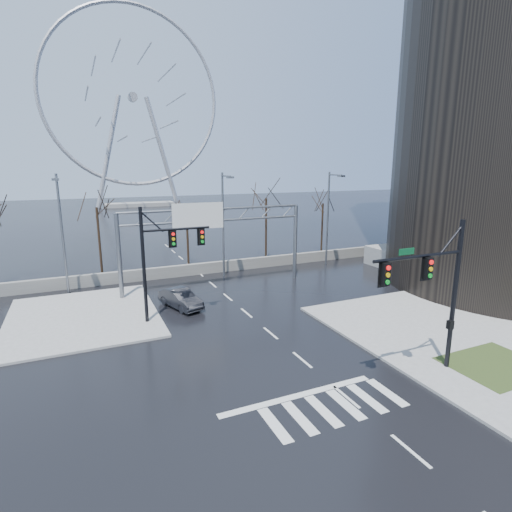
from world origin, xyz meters
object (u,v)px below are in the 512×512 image
ferris_wheel (133,105)px  signal_mast_far (160,253)px  signal_mast_near (437,284)px  sign_gantry (211,230)px  car (180,298)px

ferris_wheel → signal_mast_far: bearing=-97.2°
signal_mast_near → signal_mast_far: bearing=130.3°
signal_mast_near → sign_gantry: bearing=106.2°
signal_mast_far → sign_gantry: bearing=47.5°
sign_gantry → car: bearing=-134.9°
car → signal_mast_far: bearing=-146.0°
signal_mast_near → signal_mast_far: same height
signal_mast_far → ferris_wheel: 89.30m
ferris_wheel → car: bearing=-96.2°
signal_mast_far → car: size_ratio=1.84×
signal_mast_near → signal_mast_far: size_ratio=1.00×
sign_gantry → ferris_wheel: (5.38, 80.04, 20.95)m
signal_mast_near → car: 18.31m
sign_gantry → car: 6.94m
signal_mast_far → ferris_wheel: (10.87, 86.04, 21.30)m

